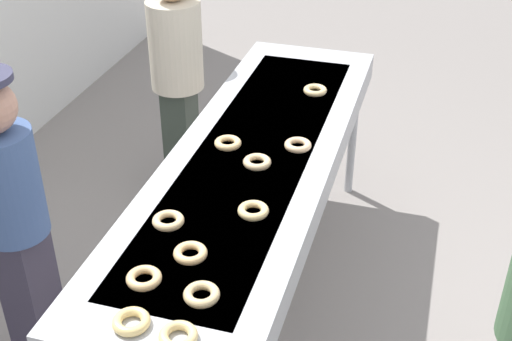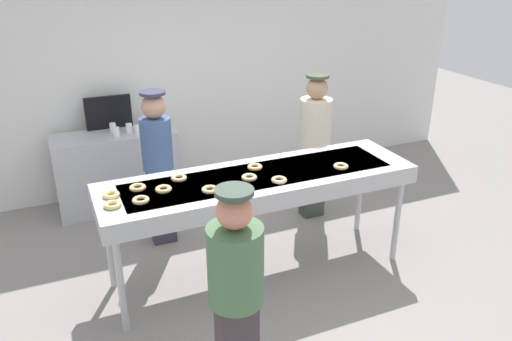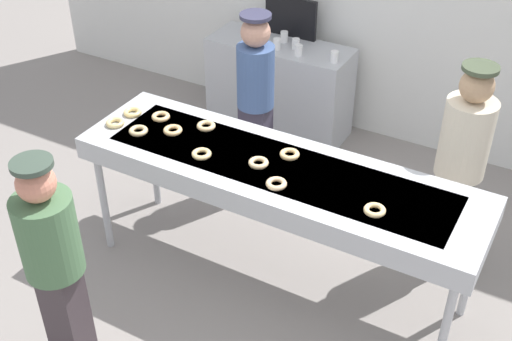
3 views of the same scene
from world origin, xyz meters
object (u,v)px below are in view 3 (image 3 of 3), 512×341
plain_donut_1 (161,117)px  plain_donut_9 (133,112)px  plain_donut_7 (202,154)px  plain_donut_2 (276,184)px  paper_cup_1 (296,44)px  paper_cup_2 (334,57)px  plain_donut_0 (115,123)px  plain_donut_4 (375,210)px  plain_donut_5 (138,131)px  worker_assistant (462,157)px  paper_cup_3 (277,44)px  plain_donut_8 (206,126)px  plain_donut_10 (258,163)px  customer_waiting (54,261)px  fryer_conveyor (277,176)px  menu_display (291,17)px  plain_donut_6 (290,154)px  plain_donut_3 (173,130)px  prep_counter (279,87)px  paper_cup_4 (299,50)px  paper_cup_0 (284,37)px  worker_baker (256,97)px

plain_donut_1 → plain_donut_9: bearing=-166.9°
plain_donut_7 → plain_donut_2: bearing=-5.2°
plain_donut_1 → paper_cup_1: plain_donut_1 is taller
plain_donut_2 → paper_cup_2: bearing=103.3°
plain_donut_0 → plain_donut_4: same height
plain_donut_5 → worker_assistant: 2.29m
plain_donut_1 → paper_cup_3: size_ratio=1.30×
plain_donut_0 → plain_donut_9: bearing=84.7°
paper_cup_2 → paper_cup_3: (-0.57, -0.01, 0.00)m
paper_cup_2 → plain_donut_8: bearing=-100.3°
worker_assistant → paper_cup_3: worker_assistant is taller
plain_donut_10 → customer_waiting: (-0.62, -1.29, -0.12)m
plain_donut_1 → plain_donut_4: size_ratio=1.00×
fryer_conveyor → menu_display: bearing=114.6°
plain_donut_6 → plain_donut_9: same height
fryer_conveyor → plain_donut_1: (-1.04, 0.12, 0.10)m
plain_donut_3 → paper_cup_3: 1.80m
plain_donut_10 → prep_counter: plain_donut_10 is taller
paper_cup_4 → menu_display: 0.46m
paper_cup_1 → paper_cup_3: (-0.15, -0.08, 0.00)m
plain_donut_3 → plain_donut_4: same height
paper_cup_3 → fryer_conveyor: bearing=-62.2°
worker_assistant → menu_display: 2.39m
menu_display → plain_donut_2: bearing=-65.3°
plain_donut_4 → plain_donut_1: bearing=171.2°
plain_donut_2 → paper_cup_0: 2.42m
plain_donut_1 → paper_cup_0: size_ratio=1.30×
customer_waiting → paper_cup_4: bearing=84.0°
paper_cup_3 → menu_display: (-0.02, 0.32, 0.14)m
prep_counter → paper_cup_4: paper_cup_4 is taller
plain_donut_10 → plain_donut_0: bearing=-177.1°
plain_donut_1 → plain_donut_8: size_ratio=1.00×
plain_donut_0 → plain_donut_5: same height
plain_donut_2 → plain_donut_10: same height
fryer_conveyor → plain_donut_1: bearing=173.2°
plain_donut_1 → prep_counter: size_ratio=0.10×
prep_counter → paper_cup_2: 0.79m
plain_donut_5 → plain_donut_7: bearing=-3.3°
plain_donut_5 → worker_baker: (0.37, 1.05, -0.13)m
plain_donut_2 → worker_assistant: size_ratio=0.08×
paper_cup_1 → plain_donut_4: bearing=-53.0°
plain_donut_3 → plain_donut_9: bearing=171.2°
paper_cup_1 → menu_display: bearing=126.1°
plain_donut_9 → paper_cup_1: 1.87m
plain_donut_5 → paper_cup_3: (0.11, 1.92, -0.06)m
paper_cup_4 → plain_donut_7: bearing=-83.8°
plain_donut_10 → menu_display: bearing=111.5°
plain_donut_1 → plain_donut_2: (1.14, -0.33, 0.00)m
plain_donut_0 → paper_cup_4: 1.97m
plain_donut_3 → plain_donut_1: bearing=148.7°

